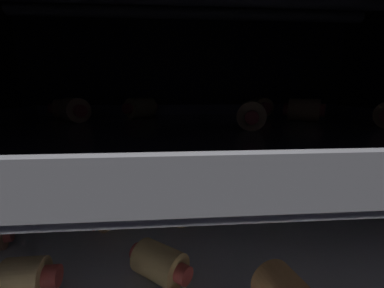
{
  "coord_description": "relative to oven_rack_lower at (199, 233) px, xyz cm",
  "views": [
    {
      "loc": [
        -3.25,
        -29.08,
        26.17
      ],
      "look_at": [
        0.0,
        10.19,
        17.9
      ],
      "focal_mm": 24.67,
      "sensor_mm": 36.0,
      "label": 1
    }
  ],
  "objects": [
    {
      "name": "baking_tray_upper",
      "position": [
        0.0,
        -0.0,
        12.41
      ],
      "size": [
        52.9,
        37.09,
        2.81
      ],
      "color": "#4C4C51",
      "rests_on": "oven_rack_upper"
    },
    {
      "name": "pig_in_blanket_lower_1",
      "position": [
        -8.15,
        6.06,
        2.55
      ],
      "size": [
        5.24,
        2.48,
        2.48
      ],
      "rotation": [
        0.0,
        0.0,
        1.57
      ],
      "color": "tan",
      "rests_on": "baking_tray_lower"
    },
    {
      "name": "pig_in_blanket_lower_0",
      "position": [
        -14.71,
        -10.19,
        2.88
      ],
      "size": [
        5.16,
        3.17,
        3.12
      ],
      "rotation": [
        0.0,
        0.0,
        1.59
      ],
      "color": "tan",
      "rests_on": "baking_tray_lower"
    },
    {
      "name": "pig_in_blanket_lower_4",
      "position": [
        -2.6,
        0.7,
        2.76
      ],
      "size": [
        4.02,
        5.41,
        2.88
      ],
      "rotation": [
        0.0,
        0.0,
        0.4
      ],
      "color": "tan",
      "rests_on": "baking_tray_lower"
    },
    {
      "name": "oven_rack_upper",
      "position": [
        0.0,
        -0.0,
        11.35
      ],
      "size": [
        56.27,
        40.65,
        0.76
      ],
      "color": "#B7B7BC"
    },
    {
      "name": "pig_in_blanket_lower_8",
      "position": [
        19.48,
        11.98,
        2.66
      ],
      "size": [
        6.12,
        4.06,
        2.69
      ],
      "rotation": [
        0.0,
        0.0,
        5.15
      ],
      "color": "tan",
      "rests_on": "baking_tray_lower"
    },
    {
      "name": "pig_in_blanket_lower_9",
      "position": [
        -10.25,
        0.07,
        2.77
      ],
      "size": [
        4.61,
        5.1,
        2.91
      ],
      "rotation": [
        0.0,
        0.0,
        5.59
      ],
      "color": "tan",
      "rests_on": "baking_tray_lower"
    },
    {
      "name": "pig_in_blanket_lower_3",
      "position": [
        -21.02,
        7.08,
        2.75
      ],
      "size": [
        4.6,
        3.43,
        2.87
      ],
      "rotation": [
        0.0,
        0.0,
        1.37
      ],
      "color": "tan",
      "rests_on": "baking_tray_lower"
    },
    {
      "name": "oven_rack_lower",
      "position": [
        0.0,
        0.0,
        0.0
      ],
      "size": [
        56.02,
        40.65,
        0.5
      ],
      "color": "#B7B7BC"
    },
    {
      "name": "oven_wall_back",
      "position": [
        0.0,
        21.34,
        10.27
      ],
      "size": [
        61.41,
        1.2,
        38.34
      ],
      "primitive_type": "cube",
      "color": "black",
      "rests_on": "ground_plane"
    },
    {
      "name": "pig_in_blanket_lower_2",
      "position": [
        7.76,
        11.82,
        2.69
      ],
      "size": [
        3.47,
        5.08,
        2.75
      ],
      "rotation": [
        0.0,
        0.0,
        0.23
      ],
      "color": "tan",
      "rests_on": "baking_tray_lower"
    },
    {
      "name": "pig_in_blanket_upper_4",
      "position": [
        -19.74,
        14.85,
        14.2
      ],
      "size": [
        5.22,
        2.94,
        2.86
      ],
      "rotation": [
        0.0,
        0.0,
        4.74
      ],
      "color": "tan",
      "rests_on": "baking_tray_upper"
    },
    {
      "name": "pig_in_blanket_upper_7",
      "position": [
        -16.51,
        8.83,
        14.41
      ],
      "size": [
        5.01,
        5.29,
        3.3
      ],
      "rotation": [
        0.0,
        0.0,
        3.79
      ],
      "color": "tan",
      "rests_on": "baking_tray_upper"
    },
    {
      "name": "pig_in_blanket_upper_6",
      "position": [
        5.9,
        -0.17,
        14.35
      ],
      "size": [
        4.07,
        5.8,
        3.18
      ],
      "rotation": [
        0.0,
        0.0,
        2.83
      ],
      "color": "tan",
      "rests_on": "baking_tray_upper"
    },
    {
      "name": "pig_in_blanket_upper_3",
      "position": [
        12.1,
        14.49,
        14.3
      ],
      "size": [
        3.45,
        6.47,
        3.07
      ],
      "rotation": [
        0.0,
        0.0,
        6.18
      ],
      "color": "tan",
      "rests_on": "baking_tray_upper"
    },
    {
      "name": "pig_in_blanket_upper_2",
      "position": [
        15.86,
        7.37,
        14.33
      ],
      "size": [
        5.61,
        4.81,
        3.12
      ],
      "rotation": [
        0.0,
        0.0,
        4.17
      ],
      "color": "tan",
      "rests_on": "baking_tray_upper"
    },
    {
      "name": "pig_in_blanket_lower_5",
      "position": [
        -4.34,
        -9.14,
        2.82
      ],
      "size": [
        5.52,
        4.97,
        3.0
      ],
      "rotation": [
        0.0,
        0.0,
        0.87
      ],
      "color": "tan",
      "rests_on": "baking_tray_lower"
    },
    {
      "name": "baking_tray_lower",
      "position": [
        0.0,
        -0.0,
        0.94
      ],
      "size": [
        52.9,
        37.09,
        2.87
      ],
      "color": "silver",
      "rests_on": "oven_rack_lower"
    },
    {
      "name": "pig_in_blanket_upper_0",
      "position": [
        -7.97,
        13.91,
        14.31
      ],
      "size": [
        5.38,
        5.32,
        3.1
      ],
      "rotation": [
        0.0,
        0.0,
        2.35
      ],
      "color": "tan",
      "rests_on": "baking_tray_upper"
    }
  ]
}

